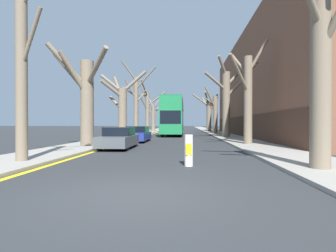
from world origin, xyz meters
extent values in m
plane|color=#2B2D30|center=(0.00, 0.00, 0.00)|extent=(300.00, 300.00, 0.00)
cube|color=gray|center=(-5.74, 50.00, 0.06)|extent=(3.16, 120.00, 0.12)
cube|color=gray|center=(5.74, 50.00, 0.06)|extent=(3.16, 120.00, 0.12)
cube|color=brown|center=(12.32, 26.16, 5.89)|extent=(10.00, 37.02, 11.79)
cube|color=#492D21|center=(7.30, 26.16, 1.18)|extent=(0.12, 36.28, 2.36)
cube|color=yellow|center=(-3.98, 50.00, 0.00)|extent=(0.24, 120.00, 0.01)
cylinder|color=#7A6B56|center=(-5.23, 3.95, 3.27)|extent=(0.43, 0.43, 6.55)
cylinder|color=#7A6B56|center=(-4.68, 3.68, 4.68)|extent=(1.28, 0.75, 2.11)
cylinder|color=#7A6B56|center=(-5.37, 10.90, 2.80)|extent=(0.85, 0.85, 5.59)
cylinder|color=#7A6B56|center=(-6.38, 10.31, 5.13)|extent=(2.36, 1.55, 2.76)
cylinder|color=#7A6B56|center=(-6.40, 10.82, 4.80)|extent=(2.30, 0.49, 2.70)
cylinder|color=#7A6B56|center=(-5.92, 10.17, 4.61)|extent=(1.47, 1.83, 2.64)
cylinder|color=#7A6B56|center=(-4.43, 9.93, 4.95)|extent=(2.21, 2.28, 2.11)
cylinder|color=#7A6B56|center=(-5.29, 19.92, 2.50)|extent=(0.86, 0.86, 5.00)
cylinder|color=#7A6B56|center=(-6.14, 20.78, 3.58)|extent=(2.04, 2.03, 1.77)
cylinder|color=#7A6B56|center=(-5.78, 20.22, 5.09)|extent=(1.37, 0.99, 2.41)
cylinder|color=#7A6B56|center=(-6.12, 19.16, 4.84)|extent=(2.00, 1.85, 1.71)
cylinder|color=#7A6B56|center=(-6.36, 19.92, 5.48)|extent=(2.33, 0.31, 1.93)
cylinder|color=#7A6B56|center=(-4.15, 20.02, 5.67)|extent=(2.50, 0.51, 2.27)
cylinder|color=#7A6B56|center=(-5.33, 27.10, 3.69)|extent=(0.58, 0.58, 7.38)
cylinder|color=#7A6B56|center=(-4.05, 26.74, 7.20)|extent=(2.76, 0.96, 2.79)
cylinder|color=#7A6B56|center=(-5.92, 26.66, 5.84)|extent=(1.44, 1.14, 2.42)
cylinder|color=#7A6B56|center=(-4.78, 27.80, 5.02)|extent=(1.35, 1.63, 1.90)
cylinder|color=#7A6B56|center=(-6.11, 26.59, 8.09)|extent=(1.80, 1.27, 2.40)
cylinder|color=#7A6B56|center=(-6.20, 27.04, 5.57)|extent=(1.87, 0.33, 1.29)
cylinder|color=#7A6B56|center=(-5.20, 35.79, 3.21)|extent=(0.63, 0.63, 6.43)
cylinder|color=#7A6B56|center=(-5.66, 35.43, 6.19)|extent=(1.22, 1.01, 2.51)
cylinder|color=#7A6B56|center=(-3.77, 35.89, 5.48)|extent=(3.01, 0.43, 2.35)
cylinder|color=#7A6B56|center=(-5.72, 35.04, 4.82)|extent=(1.32, 1.78, 2.51)
cylinder|color=#7A6B56|center=(-5.52, 36.47, 5.85)|extent=(0.93, 1.62, 2.27)
cylinder|color=#7A6B56|center=(-5.47, 34.38, 6.95)|extent=(0.78, 3.01, 2.32)
cylinder|color=#7A6B56|center=(-5.21, 43.10, 2.48)|extent=(0.71, 0.71, 4.95)
cylinder|color=#7A6B56|center=(-5.89, 44.03, 5.76)|extent=(1.66, 2.15, 2.56)
cylinder|color=#7A6B56|center=(-4.43, 43.49, 5.53)|extent=(1.85, 1.09, 2.61)
cylinder|color=#7A6B56|center=(-4.89, 44.45, 3.81)|extent=(0.91, 2.90, 1.94)
cylinder|color=#7A6B56|center=(-5.70, 42.87, 3.66)|extent=(1.28, 0.76, 1.99)
cylinder|color=#7A6B56|center=(5.30, 3.01, 3.22)|extent=(0.61, 0.61, 6.44)
cylinder|color=#7A6B56|center=(5.35, 13.10, 3.12)|extent=(0.58, 0.58, 6.24)
cylinder|color=#7A6B56|center=(5.95, 12.89, 6.15)|extent=(1.43, 0.67, 2.36)
cylinder|color=#7A6B56|center=(4.90, 13.70, 5.78)|extent=(1.15, 1.46, 1.87)
cylinder|color=#7A6B56|center=(4.59, 12.22, 4.87)|extent=(1.77, 2.00, 2.39)
cylinder|color=#7A6B56|center=(5.83, 13.73, 5.62)|extent=(1.18, 1.48, 1.16)
cylinder|color=#7A6B56|center=(5.29, 22.96, 3.54)|extent=(0.84, 0.84, 7.09)
cylinder|color=#7A6B56|center=(6.11, 23.33, 6.43)|extent=(1.95, 1.09, 1.92)
cylinder|color=#7A6B56|center=(4.13, 22.40, 5.98)|extent=(2.60, 1.47, 2.00)
cylinder|color=#7A6B56|center=(4.83, 22.35, 7.57)|extent=(1.30, 1.59, 2.10)
cylinder|color=#7A6B56|center=(6.41, 22.63, 5.53)|extent=(2.51, 1.02, 2.53)
cylinder|color=#7A6B56|center=(5.19, 32.87, 2.75)|extent=(0.69, 0.69, 5.51)
cylinder|color=#7A6B56|center=(4.45, 32.51, 5.32)|extent=(1.77, 1.03, 3.11)
cylinder|color=#7A6B56|center=(4.70, 33.80, 4.90)|extent=(1.30, 2.16, 3.26)
cylinder|color=#7A6B56|center=(4.58, 33.18, 4.05)|extent=(1.49, 0.92, 1.53)
cylinder|color=#7A6B56|center=(5.02, 33.41, 4.21)|extent=(0.63, 1.34, 1.65)
cylinder|color=#7A6B56|center=(4.55, 33.16, 4.61)|extent=(1.53, 0.87, 1.39)
cylinder|color=#7A6B56|center=(5.18, 43.35, 2.89)|extent=(0.90, 0.90, 5.79)
cylinder|color=#7A6B56|center=(4.61, 44.25, 5.33)|extent=(1.53, 2.15, 2.51)
cylinder|color=#7A6B56|center=(5.87, 42.43, 5.28)|extent=(1.75, 2.20, 2.18)
cylinder|color=#7A6B56|center=(3.67, 43.12, 5.83)|extent=(3.26, 0.80, 2.47)
cylinder|color=#7A6B56|center=(5.84, 42.27, 5.80)|extent=(1.67, 2.48, 1.93)
cylinder|color=#7A6B56|center=(4.72, 41.90, 6.00)|extent=(1.28, 3.18, 2.37)
cube|color=#1E7F47|center=(-0.70, 27.97, 1.69)|extent=(2.53, 10.84, 2.68)
cube|color=#1E7F47|center=(-0.70, 27.97, 3.81)|extent=(2.48, 10.63, 1.55)
cube|color=#1A6C3C|center=(-0.70, 27.97, 4.64)|extent=(2.48, 10.63, 0.12)
cube|color=black|center=(-0.70, 27.97, 2.22)|extent=(2.56, 9.54, 1.40)
cube|color=black|center=(-0.70, 27.97, 3.88)|extent=(2.56, 9.54, 1.17)
cube|color=black|center=(-0.70, 22.57, 2.22)|extent=(2.28, 0.06, 1.46)
cylinder|color=black|center=(-1.79, 24.71, 0.52)|extent=(0.30, 1.05, 1.05)
cylinder|color=black|center=(0.40, 24.71, 0.52)|extent=(0.30, 1.05, 1.05)
cylinder|color=black|center=(-1.79, 31.00, 0.52)|extent=(0.30, 1.05, 1.05)
cylinder|color=black|center=(0.40, 31.00, 0.52)|extent=(0.30, 1.05, 1.05)
cube|color=#4C5156|center=(-3.09, 10.09, 0.48)|extent=(1.77, 4.04, 0.61)
cube|color=black|center=(-3.09, 10.33, 1.05)|extent=(1.56, 2.10, 0.52)
cylinder|color=black|center=(-3.87, 8.88, 0.31)|extent=(0.20, 0.63, 0.63)
cylinder|color=black|center=(-2.32, 8.88, 0.31)|extent=(0.20, 0.63, 0.63)
cylinder|color=black|center=(-3.87, 11.30, 0.31)|extent=(0.20, 0.63, 0.63)
cylinder|color=black|center=(-2.32, 11.30, 0.31)|extent=(0.20, 0.63, 0.63)
cube|color=navy|center=(-3.09, 16.10, 0.49)|extent=(1.83, 4.29, 0.61)
cube|color=black|center=(-3.09, 16.36, 1.05)|extent=(1.61, 2.23, 0.51)
cylinder|color=black|center=(-3.90, 14.82, 0.31)|extent=(0.20, 0.61, 0.61)
cylinder|color=black|center=(-2.29, 14.82, 0.31)|extent=(0.20, 0.61, 0.61)
cylinder|color=black|center=(-3.90, 17.39, 0.31)|extent=(0.20, 0.61, 0.61)
cylinder|color=black|center=(-2.29, 17.39, 0.31)|extent=(0.20, 0.61, 0.61)
cylinder|color=white|center=(1.14, 3.84, 0.57)|extent=(0.30, 0.30, 1.14)
cube|color=yellow|center=(1.14, 3.69, 0.62)|extent=(0.21, 0.01, 0.41)
camera|label=1|loc=(1.07, -5.62, 1.54)|focal=28.00mm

